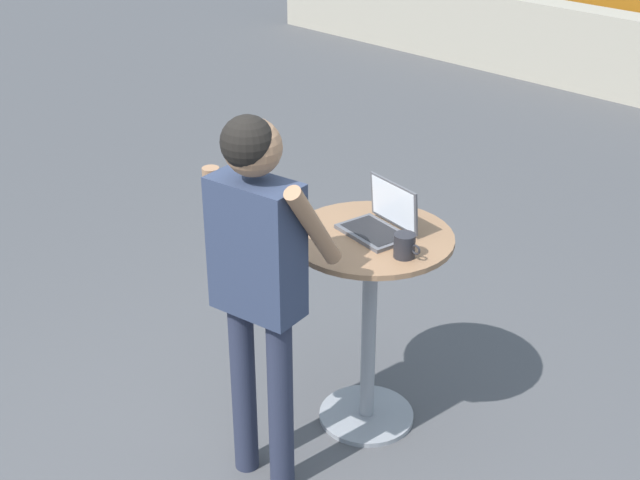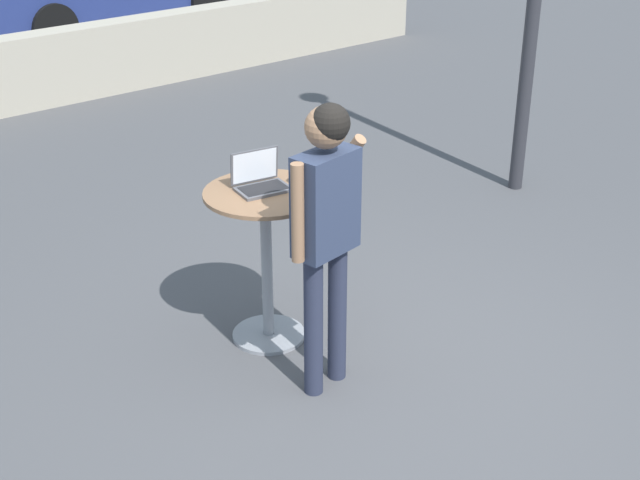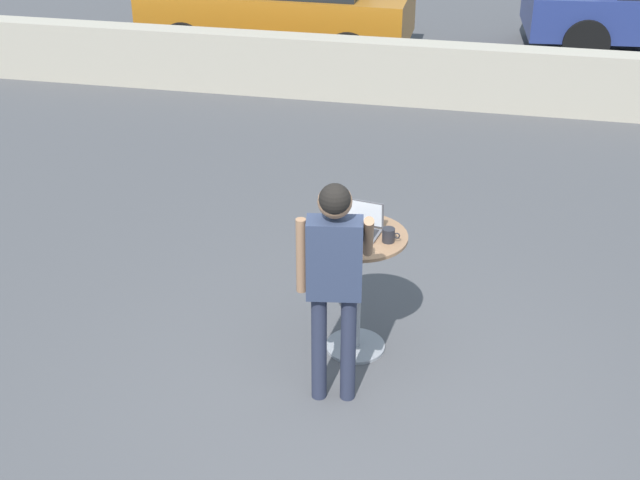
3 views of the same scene
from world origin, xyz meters
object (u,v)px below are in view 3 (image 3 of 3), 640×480
coffee_mug (389,235)px  parked_car_near_street (282,0)px  cafe_table (357,274)px  standing_person (334,267)px  laptop (360,225)px

coffee_mug → parked_car_near_street: parked_car_near_street is taller
cafe_table → coffee_mug: 0.46m
coffee_mug → parked_car_near_street: (-2.59, 7.34, -0.21)m
cafe_table → standing_person: (-0.06, -0.64, 0.42)m
coffee_mug → standing_person: bearing=-116.8°
standing_person → parked_car_near_street: standing_person is taller
laptop → coffee_mug: size_ratio=2.64×
cafe_table → laptop: bearing=82.3°
coffee_mug → standing_person: size_ratio=0.08×
coffee_mug → parked_car_near_street: bearing=109.4°
parked_car_near_street → laptop: bearing=-71.9°
laptop → standing_person: bearing=-95.5°
coffee_mug → laptop: bearing=154.4°
cafe_table → parked_car_near_street: (-2.35, 7.29, 0.18)m
parked_car_near_street → cafe_table: bearing=-72.1°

